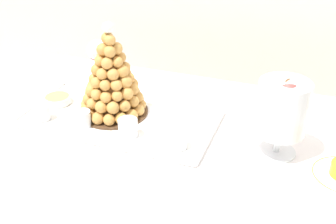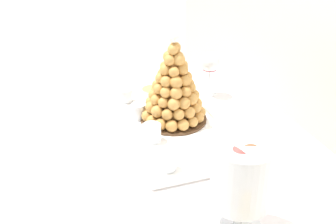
% 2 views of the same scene
% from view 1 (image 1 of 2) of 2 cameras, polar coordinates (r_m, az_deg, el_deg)
% --- Properties ---
extents(buffet_table, '(1.40, 1.02, 0.73)m').
position_cam_1_polar(buffet_table, '(1.36, -1.53, -7.47)').
color(buffet_table, brown).
rests_on(buffet_table, ground_plane).
extents(serving_tray, '(0.65, 0.34, 0.02)m').
position_cam_1_polar(serving_tray, '(1.42, -6.67, -0.92)').
color(serving_tray, white).
rests_on(serving_tray, buffet_table).
extents(croquembouche, '(0.23, 0.23, 0.32)m').
position_cam_1_polar(croquembouche, '(1.40, -7.65, 4.40)').
color(croquembouche, '#4C331E').
rests_on(croquembouche, serving_tray).
extents(dessert_cup_left, '(0.05, 0.05, 0.05)m').
position_cam_1_polar(dessert_cup_left, '(1.46, -16.66, -0.09)').
color(dessert_cup_left, silver).
rests_on(dessert_cup_left, serving_tray).
extents(dessert_cup_mid_left, '(0.05, 0.05, 0.06)m').
position_cam_1_polar(dessert_cup_mid_left, '(1.38, -11.44, -0.99)').
color(dessert_cup_mid_left, silver).
rests_on(dessert_cup_mid_left, serving_tray).
extents(dessert_cup_centre, '(0.06, 0.06, 0.06)m').
position_cam_1_polar(dessert_cup_centre, '(1.31, -5.46, -2.22)').
color(dessert_cup_centre, silver).
rests_on(dessert_cup_centre, serving_tray).
extents(dessert_cup_mid_right, '(0.06, 0.06, 0.05)m').
position_cam_1_polar(dessert_cup_mid_right, '(1.25, 1.35, -3.95)').
color(dessert_cup_mid_right, silver).
rests_on(dessert_cup_mid_right, serving_tray).
extents(creme_brulee_ramekin, '(0.10, 0.10, 0.03)m').
position_cam_1_polar(creme_brulee_ramekin, '(1.55, -14.78, 1.71)').
color(creme_brulee_ramekin, white).
rests_on(creme_brulee_ramekin, serving_tray).
extents(macaron_goblet, '(0.15, 0.15, 0.24)m').
position_cam_1_polar(macaron_goblet, '(1.22, 15.26, 0.35)').
color(macaron_goblet, white).
rests_on(macaron_goblet, buffet_table).
extents(wine_glass, '(0.08, 0.08, 0.18)m').
position_cam_1_polar(wine_glass, '(1.65, -9.57, 8.10)').
color(wine_glass, silver).
rests_on(wine_glass, buffet_table).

